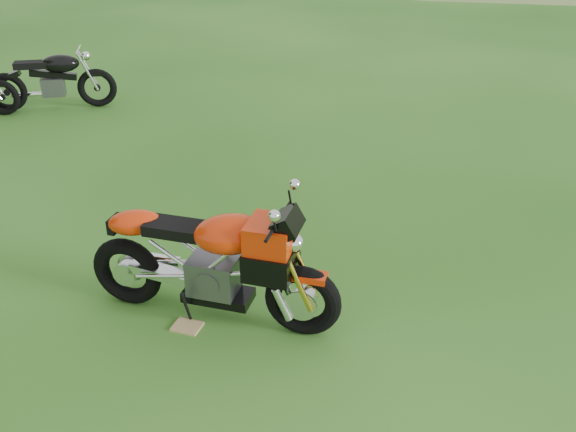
{
  "coord_description": "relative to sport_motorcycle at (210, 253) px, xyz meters",
  "views": [
    {
      "loc": [
        -0.89,
        -4.45,
        3.34
      ],
      "look_at": [
        -0.26,
        0.4,
        0.75
      ],
      "focal_mm": 40.0,
      "sensor_mm": 36.0,
      "label": 1
    }
  ],
  "objects": [
    {
      "name": "ground",
      "position": [
        0.94,
        -0.06,
        -0.63
      ],
      "size": [
        120.0,
        120.0,
        0.0
      ],
      "primitive_type": "plane",
      "color": "#1C5111",
      "rests_on": "ground"
    },
    {
      "name": "sport_motorcycle",
      "position": [
        0.0,
        0.0,
        0.0
      ],
      "size": [
        2.13,
        1.32,
        1.26
      ],
      "primitive_type": null,
      "rotation": [
        0.0,
        0.0,
        -0.41
      ],
      "color": "red",
      "rests_on": "ground"
    },
    {
      "name": "plywood_board",
      "position": [
        -0.23,
        -0.13,
        -0.62
      ],
      "size": [
        0.29,
        0.27,
        0.02
      ],
      "primitive_type": "cube",
      "rotation": [
        0.0,
        0.0,
        -0.46
      ],
      "color": "#AA7F59",
      "rests_on": "ground"
    },
    {
      "name": "vintage_moto_c",
      "position": [
        -2.39,
        5.92,
        -0.12
      ],
      "size": [
        1.96,
        0.54,
        1.02
      ],
      "primitive_type": null,
      "rotation": [
        0.0,
        0.0,
        0.05
      ],
      "color": "black",
      "rests_on": "ground"
    }
  ]
}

